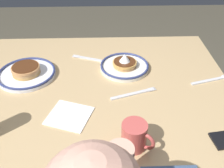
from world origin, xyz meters
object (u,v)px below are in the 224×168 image
(fork_near, at_px, (134,94))
(tea_spoon, at_px, (216,79))
(paper_napkin, at_px, (69,116))
(plate_near_main, at_px, (124,65))
(coffee_mug, at_px, (135,136))
(plate_center_pancakes, at_px, (27,73))
(fork_far, at_px, (90,59))

(fork_near, height_order, tea_spoon, tea_spoon)
(paper_napkin, height_order, fork_near, fork_near)
(plate_near_main, xyz_separation_m, coffee_mug, (0.00, 0.46, 0.03))
(coffee_mug, bearing_deg, paper_napkin, -33.22)
(plate_near_main, xyz_separation_m, tea_spoon, (-0.40, 0.10, -0.01))
(plate_center_pancakes, relative_size, tea_spoon, 1.37)
(coffee_mug, distance_m, tea_spoon, 0.54)
(fork_near, bearing_deg, fork_far, -56.27)
(coffee_mug, bearing_deg, tea_spoon, -138.17)
(fork_far, distance_m, tea_spoon, 0.60)
(paper_napkin, relative_size, fork_far, 0.79)
(plate_near_main, distance_m, fork_far, 0.19)
(plate_center_pancakes, relative_size, coffee_mug, 2.47)
(tea_spoon, bearing_deg, plate_near_main, -14.35)
(plate_center_pancakes, bearing_deg, fork_far, -154.62)
(coffee_mug, bearing_deg, plate_near_main, -90.18)
(plate_center_pancakes, bearing_deg, paper_napkin, 128.91)
(plate_near_main, distance_m, plate_center_pancakes, 0.45)
(coffee_mug, relative_size, fork_far, 0.55)
(coffee_mug, relative_size, paper_napkin, 0.70)
(plate_near_main, relative_size, plate_center_pancakes, 0.89)
(plate_near_main, relative_size, paper_napkin, 1.53)
(coffee_mug, distance_m, fork_near, 0.28)
(fork_far, bearing_deg, plate_near_main, 151.53)
(plate_center_pancakes, distance_m, fork_far, 0.31)
(fork_near, bearing_deg, plate_near_main, -82.58)
(plate_near_main, xyz_separation_m, plate_center_pancakes, (0.45, 0.05, 0.00))
(plate_near_main, xyz_separation_m, fork_far, (0.16, -0.09, -0.01))
(plate_near_main, height_order, fork_near, plate_near_main)
(paper_napkin, bearing_deg, coffee_mug, 146.78)
(plate_center_pancakes, xyz_separation_m, tea_spoon, (-0.85, 0.06, -0.01))
(paper_napkin, xyz_separation_m, fork_far, (-0.07, -0.40, 0.00))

